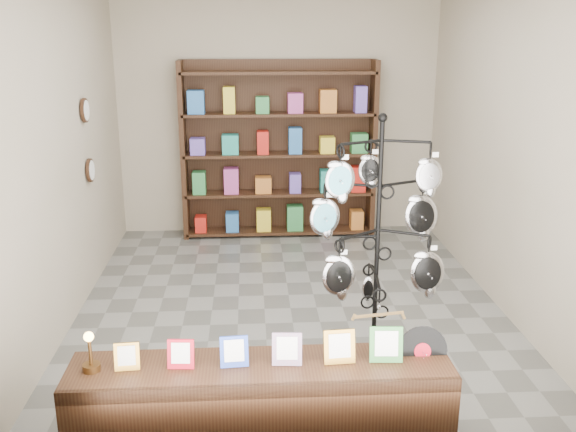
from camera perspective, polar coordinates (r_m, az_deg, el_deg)
name	(u,v)px	position (r m, az deg, el deg)	size (l,w,h in m)	color
ground	(291,308)	(6.20, 0.23, -8.19)	(5.00, 5.00, 0.00)	slate
room_envelope	(291,115)	(5.68, 0.25, 9.01)	(5.00, 5.00, 5.00)	#AB9D8A
display_tree	(378,230)	(4.71, 8.01, -1.27)	(1.04, 0.90, 2.02)	black
front_shelf	(261,406)	(4.23, -2.37, -16.49)	(2.39, 0.49, 0.84)	black
back_shelving	(279,155)	(8.07, -0.83, 5.41)	(2.42, 0.36, 2.20)	black
wall_clocks	(88,141)	(6.70, -17.39, 6.41)	(0.03, 0.24, 0.84)	black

